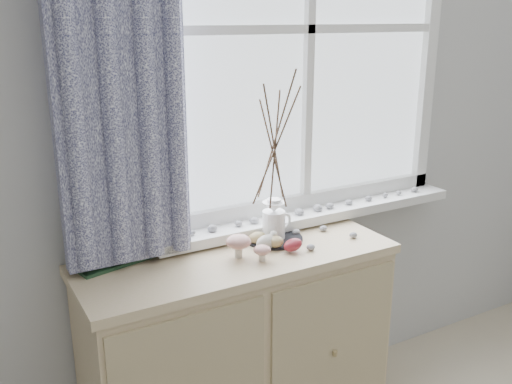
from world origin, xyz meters
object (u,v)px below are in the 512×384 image
at_px(toadstool_cluster, 244,245).
at_px(twig_pitcher, 275,143).
at_px(botanical_book, 116,238).
at_px(sideboard, 239,354).

xyz_separation_m(toadstool_cluster, twig_pitcher, (0.19, 0.10, 0.34)).
bearing_deg(botanical_book, sideboard, -29.10).
relative_size(sideboard, botanical_book, 3.77).
xyz_separation_m(sideboard, toadstool_cluster, (0.01, -0.04, 0.48)).
bearing_deg(toadstool_cluster, sideboard, 101.48).
relative_size(botanical_book, twig_pitcher, 0.47).
xyz_separation_m(sideboard, botanical_book, (-0.42, 0.12, 0.54)).
relative_size(sideboard, toadstool_cluster, 8.06).
distance_m(sideboard, twig_pitcher, 0.84).
distance_m(toadstool_cluster, twig_pitcher, 0.40).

